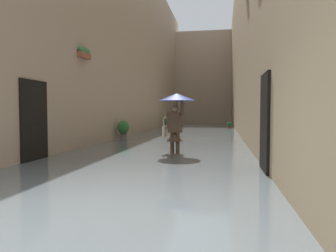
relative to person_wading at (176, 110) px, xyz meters
name	(u,v)px	position (x,y,z in m)	size (l,w,h in m)	color
ground_plane	(188,136)	(0.58, -8.54, -1.44)	(70.36, 70.36, 0.00)	slate
flood_water	(188,135)	(0.58, -8.54, -1.36)	(6.44, 34.14, 0.16)	slate
building_facade_left	(256,40)	(-3.14, -8.54, 3.83)	(2.04, 32.14, 10.54)	tan
building_facade_right	(125,43)	(4.29, -8.54, 3.97)	(2.04, 32.14, 10.82)	tan
building_facade_far	(204,79)	(0.58, -23.52, 3.33)	(9.24, 1.80, 9.53)	tan
person_wading	(176,110)	(0.00, 0.00, 0.00)	(1.09, 1.09, 2.01)	#2D2319
potted_plant_mid_right	(167,123)	(2.93, -15.04, -0.93)	(0.38, 0.38, 0.96)	brown
potted_plant_far_right	(123,130)	(3.04, -4.36, -0.85)	(0.52, 0.52, 0.99)	#66605B
potted_plant_far_left	(229,126)	(-1.88, -14.32, -1.10)	(0.33, 0.33, 0.65)	#9E563D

